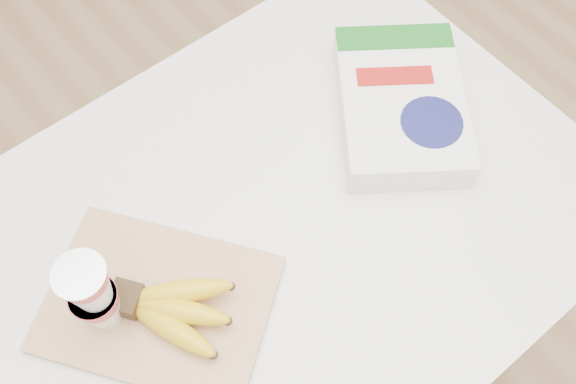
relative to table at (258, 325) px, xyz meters
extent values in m
plane|color=tan|center=(0.00, 0.00, -0.45)|extent=(4.00, 4.00, 0.00)
cube|color=white|center=(0.00, 0.00, 0.00)|extent=(1.20, 0.80, 0.90)
cube|color=tan|center=(-0.17, 0.00, 0.46)|extent=(0.40, 0.42, 0.02)
cube|color=#382816|center=(-0.20, 0.02, 0.49)|extent=(0.06, 0.06, 0.03)
ellipsoid|color=gold|center=(-0.17, -0.05, 0.48)|extent=(0.09, 0.16, 0.05)
sphere|color=#382816|center=(-0.15, -0.12, 0.48)|extent=(0.01, 0.01, 0.01)
ellipsoid|color=gold|center=(-0.15, -0.04, 0.49)|extent=(0.13, 0.15, 0.05)
sphere|color=#382816|center=(-0.10, -0.10, 0.49)|extent=(0.01, 0.01, 0.01)
ellipsoid|color=gold|center=(-0.13, -0.02, 0.50)|extent=(0.16, 0.12, 0.05)
sphere|color=#382816|center=(-0.07, -0.06, 0.50)|extent=(0.01, 0.01, 0.01)
cylinder|color=silver|center=(-0.23, 0.03, 0.63)|extent=(0.07, 0.07, 0.00)
cube|color=white|center=(0.36, 0.03, 0.48)|extent=(0.35, 0.37, 0.07)
cube|color=#16671A|center=(0.44, 0.13, 0.52)|extent=(0.20, 0.17, 0.00)
cylinder|color=#151850|center=(0.36, -0.04, 0.52)|extent=(0.15, 0.15, 0.00)
cube|color=#A11712|center=(0.38, 0.06, 0.52)|extent=(0.13, 0.11, 0.00)
camera|label=1|loc=(-0.21, -0.37, 1.40)|focal=40.00mm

